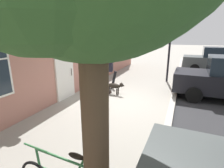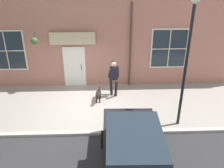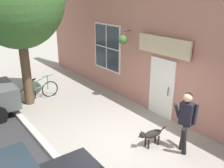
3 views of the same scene
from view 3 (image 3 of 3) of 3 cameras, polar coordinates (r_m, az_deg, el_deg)
The scene contains 7 objects.
ground_plane at distance 7.66m, azimuth 2.98°, elevation -13.11°, with size 90.00×90.00×0.00m, color gray.
storefront_facade at distance 8.32m, azimuth 15.82°, elevation 7.13°, with size 0.95×18.00×4.86m.
pedestrian_walking at distance 6.97m, azimuth 16.59°, elevation -7.19°, with size 0.61×0.55×1.79m.
dog_on_leash at distance 7.35m, azimuth 8.88°, elevation -11.37°, with size 1.03×0.30×0.59m.
street_tree_by_curb at distance 9.89m, azimuth -20.63°, elevation 17.46°, with size 3.41×3.13×5.99m.
leaning_bicycle at distance 10.71m, azimuth -16.36°, elevation -1.58°, with size 1.73×0.24×1.01m.
fire_hydrant at distance 11.33m, azimuth -22.08°, elevation -0.99°, with size 0.34×0.20×0.77m.
Camera 3 is at (4.17, 4.86, 4.19)m, focal length 40.00 mm.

